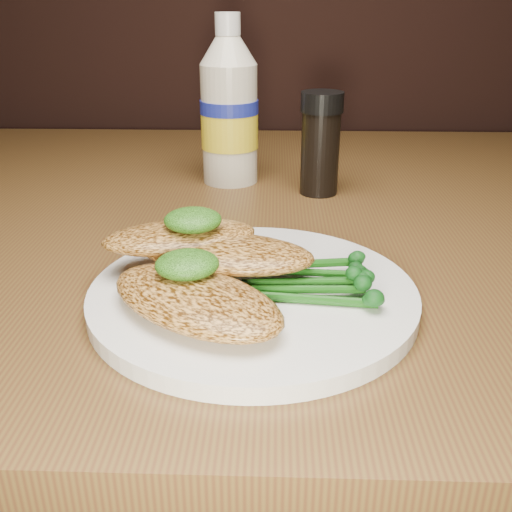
{
  "coord_description": "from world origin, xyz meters",
  "views": [
    {
      "loc": [
        0.0,
        0.43,
        0.97
      ],
      "look_at": [
        -0.01,
        0.83,
        0.79
      ],
      "focal_mm": 41.0,
      "sensor_mm": 36.0,
      "label": 1
    }
  ],
  "objects_px": {
    "dining_table": "(270,463)",
    "mayo_bottle": "(229,101)",
    "plate": "(253,294)",
    "pepper_grinder": "(320,144)"
  },
  "relations": [
    {
      "from": "dining_table",
      "to": "mayo_bottle",
      "type": "distance_m",
      "value": 0.49
    },
    {
      "from": "dining_table",
      "to": "plate",
      "type": "bearing_deg",
      "value": -93.65
    },
    {
      "from": "dining_table",
      "to": "pepper_grinder",
      "type": "distance_m",
      "value": 0.44
    },
    {
      "from": "plate",
      "to": "pepper_grinder",
      "type": "bearing_deg",
      "value": 76.11
    },
    {
      "from": "mayo_bottle",
      "to": "plate",
      "type": "bearing_deg",
      "value": -82.7
    },
    {
      "from": "dining_table",
      "to": "mayo_bottle",
      "type": "bearing_deg",
      "value": 119.14
    },
    {
      "from": "dining_table",
      "to": "pepper_grinder",
      "type": "relative_size",
      "value": 10.16
    },
    {
      "from": "dining_table",
      "to": "pepper_grinder",
      "type": "bearing_deg",
      "value": 44.59
    },
    {
      "from": "plate",
      "to": "mayo_bottle",
      "type": "xyz_separation_m",
      "value": [
        -0.04,
        0.32,
        0.09
      ]
    },
    {
      "from": "dining_table",
      "to": "pepper_grinder",
      "type": "height_order",
      "value": "pepper_grinder"
    }
  ]
}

